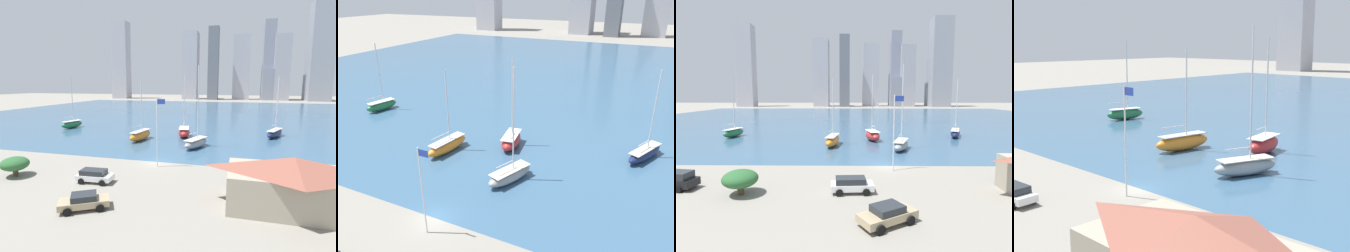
% 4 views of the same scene
% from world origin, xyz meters
% --- Properties ---
extents(ground_plane, '(500.00, 500.00, 0.00)m').
position_xyz_m(ground_plane, '(0.00, 0.00, 0.00)').
color(ground_plane, gray).
extents(harbor_water, '(180.00, 140.00, 0.00)m').
position_xyz_m(harbor_water, '(0.00, 70.00, 0.00)').
color(harbor_water, '#385B7A').
rests_on(harbor_water, ground_plane).
extents(flag_pole, '(1.24, 0.14, 9.86)m').
position_xyz_m(flag_pole, '(0.78, -2.22, 5.40)').
color(flag_pole, silver).
rests_on(flag_pole, ground_plane).
extents(sailboat_orange, '(3.31, 8.20, 12.76)m').
position_xyz_m(sailboat_orange, '(-8.08, 14.09, 1.11)').
color(sailboat_orange, orange).
rests_on(sailboat_orange, harbor_water).
extents(sailboat_red, '(3.59, 6.84, 13.93)m').
position_xyz_m(sailboat_red, '(0.13, 19.90, 1.16)').
color(sailboat_red, '#B72828').
rests_on(sailboat_red, harbor_water).
extents(sailboat_navy, '(5.21, 8.43, 13.31)m').
position_xyz_m(sailboat_navy, '(19.72, 24.77, 0.98)').
color(sailboat_navy, '#19234C').
rests_on(sailboat_navy, harbor_water).
extents(sailboat_green, '(3.53, 7.01, 13.74)m').
position_xyz_m(sailboat_green, '(-31.53, 23.94, 1.10)').
color(sailboat_green, '#236B3D').
rests_on(sailboat_green, harbor_water).
extents(sailboat_gray, '(4.72, 7.56, 15.10)m').
position_xyz_m(sailboat_gray, '(4.29, 10.51, 1.02)').
color(sailboat_gray, gray).
rests_on(sailboat_gray, harbor_water).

